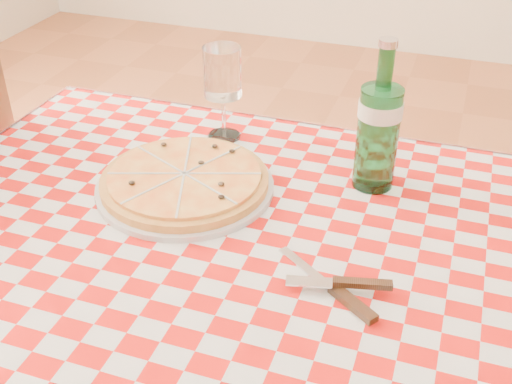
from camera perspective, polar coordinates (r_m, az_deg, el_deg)
dining_table at (r=1.13m, az=-0.03°, el=-8.51°), size 1.20×0.80×0.75m
tablecloth at (r=1.07m, az=-0.03°, el=-4.72°), size 1.30×0.90×0.01m
pizza_plate at (r=1.20m, az=-6.36°, el=1.11°), size 0.42×0.42×0.04m
water_bottle at (r=1.17m, az=10.94°, el=6.61°), size 0.09×0.09×0.29m
wine_glass at (r=1.34m, az=-2.96°, el=8.70°), size 0.10×0.10×0.20m
cutlery at (r=0.98m, az=6.81°, el=-8.13°), size 0.24×0.21×0.02m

